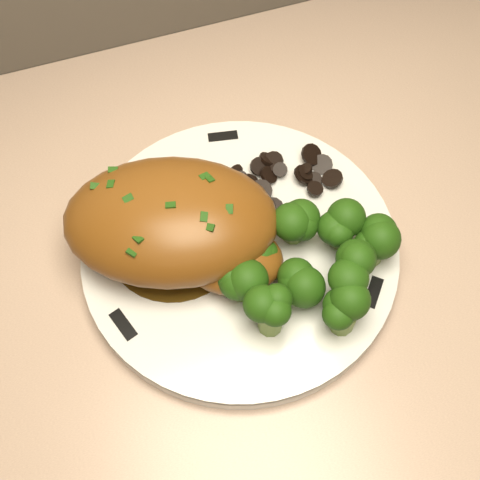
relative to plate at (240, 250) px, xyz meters
name	(u,v)px	position (x,y,z in m)	size (l,w,h in m)	color
plate	(240,250)	(0.00, 0.00, 0.00)	(0.29, 0.29, 0.02)	silver
rim_accent_0	(223,137)	(0.02, 0.13, 0.01)	(0.03, 0.01, 0.00)	black
rim_accent_1	(123,325)	(-0.12, -0.04, 0.01)	(0.03, 0.01, 0.00)	black
rim_accent_2	(373,292)	(0.10, -0.08, 0.01)	(0.03, 0.01, 0.00)	black
gravy_pool	(175,241)	(-0.06, 0.02, 0.01)	(0.13, 0.13, 0.00)	#3F2B0B
chicken_breast	(178,225)	(-0.05, 0.02, 0.05)	(0.22, 0.19, 0.07)	brown
mushroom_pile	(288,184)	(0.07, 0.05, 0.01)	(0.08, 0.06, 0.02)	black
broccoli_florets	(309,265)	(0.04, -0.05, 0.04)	(0.15, 0.13, 0.05)	olive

